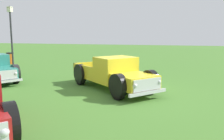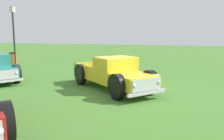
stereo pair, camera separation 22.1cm
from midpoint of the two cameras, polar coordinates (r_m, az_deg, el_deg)
ground_plane at (r=10.93m, az=3.99°, el=-5.24°), size 80.00×80.00×0.00m
pickup_truck_foreground at (r=11.14m, az=1.56°, el=-1.11°), size 4.67×4.88×1.53m
lamp_post_near at (r=18.67m, az=-21.50°, el=7.23°), size 0.36×0.36×4.44m
trash_can at (r=22.35m, az=-21.72°, el=2.63°), size 0.59×0.59×0.95m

